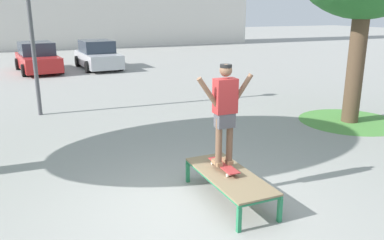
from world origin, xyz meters
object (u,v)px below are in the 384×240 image
object	(u,v)px
skate_box	(229,177)
skater	(225,108)
car_silver	(98,56)
car_red	(38,58)
skateboard	(224,166)

from	to	relation	value
skate_box	skater	xyz separation A→B (m)	(0.00, 0.20, 1.12)
car_silver	car_red	bearing A→B (deg)	178.85
skate_box	skateboard	xyz separation A→B (m)	(0.00, 0.20, 0.12)
skate_box	car_silver	world-z (taller)	car_silver
skate_box	car_silver	size ratio (longest dim) A/B	0.45
car_red	car_silver	world-z (taller)	same
skater	car_silver	bearing A→B (deg)	86.35
skater	car_silver	size ratio (longest dim) A/B	0.40
skateboard	car_silver	world-z (taller)	car_silver
skateboard	car_red	xyz separation A→B (m)	(-2.02, 16.15, 0.15)
skateboard	car_silver	distance (m)	16.12
skateboard	skater	xyz separation A→B (m)	(0.00, 0.00, 0.99)
skate_box	skater	size ratio (longest dim) A/B	1.12
skate_box	car_silver	xyz separation A→B (m)	(1.03, 16.29, 0.28)
skate_box	skateboard	distance (m)	0.24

